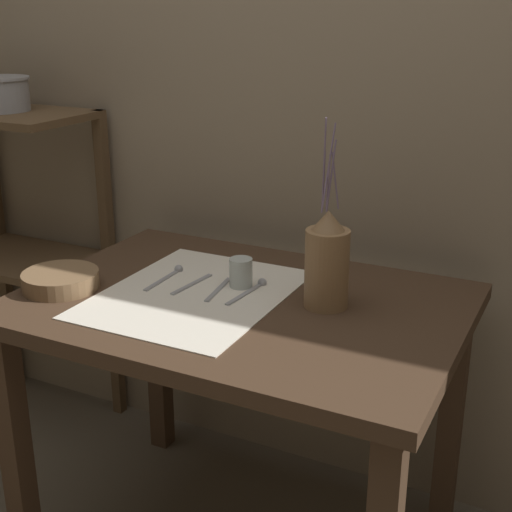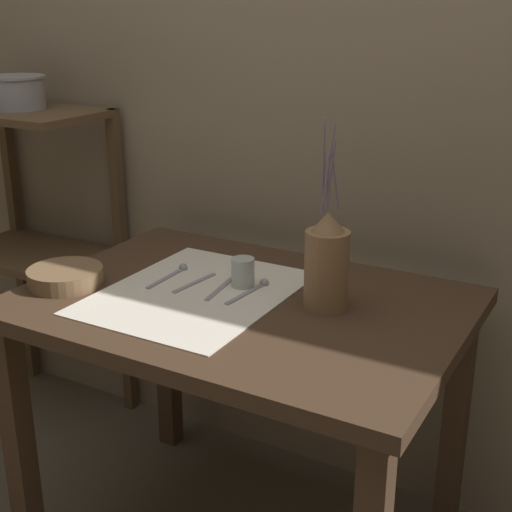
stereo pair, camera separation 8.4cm
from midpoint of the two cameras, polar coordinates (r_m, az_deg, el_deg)
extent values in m
cube|color=gray|center=(2.09, 6.99, 12.57)|extent=(7.00, 0.06, 2.40)
cube|color=#422D1E|center=(1.77, 0.15, -4.05)|extent=(1.08, 0.77, 0.04)
cube|color=#422D1E|center=(2.00, -17.23, -14.39)|extent=(0.06, 0.06, 0.72)
cube|color=#422D1E|center=(2.42, -6.11, -7.34)|extent=(0.06, 0.06, 0.72)
cube|color=#422D1E|center=(2.08, 16.75, -12.99)|extent=(0.06, 0.06, 0.72)
cube|color=brown|center=(2.49, -17.44, 10.85)|extent=(0.55, 0.35, 0.02)
cube|color=brown|center=(2.60, -16.36, 0.08)|extent=(0.55, 0.35, 0.02)
cube|color=brown|center=(2.90, -17.66, 0.75)|extent=(0.04, 0.04, 1.12)
cube|color=brown|center=(2.56, -9.72, -1.03)|extent=(0.04, 0.04, 1.12)
cube|color=silver|center=(1.80, -3.49, -2.95)|extent=(0.43, 0.55, 0.00)
cylinder|color=olive|center=(1.70, 7.07, -1.13)|extent=(0.11, 0.11, 0.19)
cone|color=olive|center=(1.66, 7.24, 2.75)|extent=(0.08, 0.08, 0.05)
cylinder|color=slate|center=(1.61, 7.27, 6.90)|extent=(0.02, 0.04, 0.20)
cylinder|color=slate|center=(1.62, 7.24, 5.81)|extent=(0.02, 0.04, 0.14)
cylinder|color=slate|center=(1.65, 6.91, 5.93)|extent=(0.01, 0.02, 0.13)
cylinder|color=slate|center=(1.62, 7.48, 6.27)|extent=(0.02, 0.01, 0.17)
cylinder|color=slate|center=(1.64, 7.83, 5.87)|extent=(0.02, 0.03, 0.14)
cylinder|color=slate|center=(1.61, 6.92, 7.20)|extent=(0.02, 0.04, 0.22)
cylinder|color=brown|center=(1.90, -13.79, -1.62)|extent=(0.19, 0.19, 0.04)
cylinder|color=#B7C1BC|center=(1.82, 0.26, -1.33)|extent=(0.06, 0.06, 0.08)
cube|color=#939399|center=(1.89, -5.97, -1.79)|extent=(0.01, 0.16, 0.00)
sphere|color=#939399|center=(1.96, -4.63, -0.96)|extent=(0.02, 0.02, 0.02)
cube|color=#939399|center=(1.85, -3.67, -2.18)|extent=(0.03, 0.16, 0.00)
cube|color=#939399|center=(1.82, -1.58, -2.64)|extent=(0.03, 0.16, 0.00)
cube|color=#939399|center=(1.78, 0.54, -3.05)|extent=(0.03, 0.16, 0.00)
sphere|color=#939399|center=(1.85, 1.97, -2.17)|extent=(0.02, 0.02, 0.02)
cylinder|color=#939399|center=(2.49, -17.84, 12.35)|extent=(0.19, 0.19, 0.11)
cylinder|color=#939399|center=(2.49, -17.96, 13.48)|extent=(0.20, 0.20, 0.01)
camera|label=1|loc=(0.04, -88.59, 0.50)|focal=50.00mm
camera|label=2|loc=(0.04, 91.41, -0.50)|focal=50.00mm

